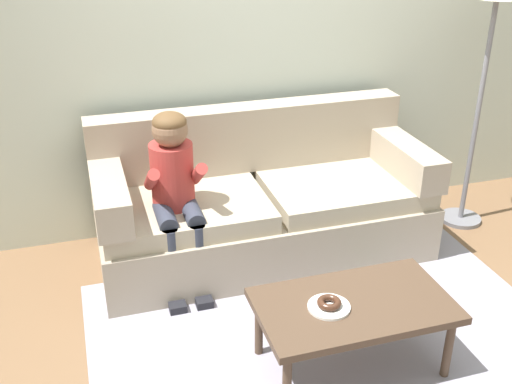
% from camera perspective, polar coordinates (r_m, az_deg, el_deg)
% --- Properties ---
extents(ground, '(10.00, 10.00, 0.00)m').
position_cam_1_polar(ground, '(3.63, 5.64, -11.82)').
color(ground, brown).
extents(wall_back, '(8.00, 0.10, 2.80)m').
position_cam_1_polar(wall_back, '(4.27, -0.84, 14.95)').
color(wall_back, beige).
rests_on(wall_back, ground).
extents(area_rug, '(2.57, 1.96, 0.01)m').
position_cam_1_polar(area_rug, '(3.45, 7.26, -14.14)').
color(area_rug, '#9993A3').
rests_on(area_rug, ground).
extents(couch, '(2.16, 0.90, 0.94)m').
position_cam_1_polar(couch, '(4.10, 0.53, -1.25)').
color(couch, tan).
rests_on(couch, ground).
extents(coffee_table, '(0.97, 0.56, 0.40)m').
position_cam_1_polar(coffee_table, '(3.14, 9.07, -10.73)').
color(coffee_table, '#4C3828').
rests_on(coffee_table, ground).
extents(person_child, '(0.34, 0.58, 1.10)m').
position_cam_1_polar(person_child, '(3.65, -7.55, 0.66)').
color(person_child, '#AD3833').
rests_on(person_child, ground).
extents(plate, '(0.21, 0.21, 0.01)m').
position_cam_1_polar(plate, '(3.06, 6.80, -10.56)').
color(plate, white).
rests_on(plate, coffee_table).
extents(donut, '(0.12, 0.12, 0.04)m').
position_cam_1_polar(donut, '(3.04, 6.82, -10.18)').
color(donut, '#422619').
rests_on(donut, plate).
extents(toy_controller, '(0.23, 0.09, 0.05)m').
position_cam_1_polar(toy_controller, '(3.84, 12.22, -9.57)').
color(toy_controller, '#339E56').
rests_on(toy_controller, ground).
extents(floor_lamp, '(0.38, 0.38, 1.88)m').
position_cam_1_polar(floor_lamp, '(4.39, 21.46, 16.15)').
color(floor_lamp, slate).
rests_on(floor_lamp, ground).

